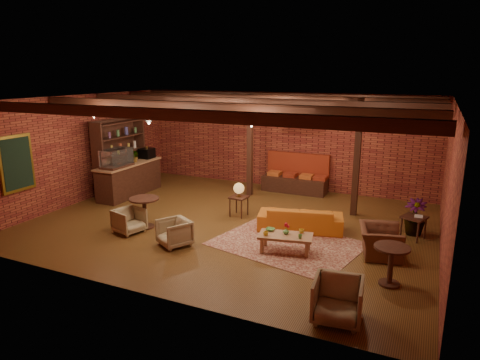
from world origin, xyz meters
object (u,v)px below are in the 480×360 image
at_px(round_table_left, 144,208).
at_px(side_table_book, 414,218).
at_px(round_table_right, 391,259).
at_px(armchair_far, 338,298).
at_px(armchair_right, 380,237).
at_px(coffee_table, 285,237).
at_px(armchair_b, 174,232).
at_px(plant_tall, 418,181).
at_px(side_table_lamp, 239,191).
at_px(sofa, 300,219).
at_px(armchair_a, 129,219).

relative_size(round_table_left, side_table_book, 1.20).
height_order(round_table_right, armchair_far, armchair_far).
bearing_deg(round_table_left, armchair_right, 7.16).
distance_m(coffee_table, round_table_right, 2.34).
bearing_deg(armchair_b, armchair_far, 9.80).
bearing_deg(side_table_book, plant_tall, 90.00).
bearing_deg(armchair_far, round_table_left, 151.85).
distance_m(armchair_right, round_table_right, 1.33).
relative_size(armchair_right, plant_tall, 0.37).
relative_size(round_table_right, armchair_far, 0.98).
relative_size(round_table_left, armchair_right, 0.79).
bearing_deg(armchair_b, side_table_lamp, 109.40).
relative_size(armchair_right, round_table_right, 1.29).
xyz_separation_m(round_table_left, armchair_right, (5.64, 0.71, -0.10)).
height_order(sofa, plant_tall, plant_tall).
relative_size(round_table_left, armchair_far, 1.00).
distance_m(sofa, round_table_right, 3.11).
bearing_deg(plant_tall, side_table_book, -90.00).
height_order(armchair_b, plant_tall, plant_tall).
height_order(armchair_b, side_table_book, armchair_b).
bearing_deg(coffee_table, armchair_right, 19.35).
height_order(armchair_a, armchair_b, armchair_b).
bearing_deg(sofa, side_table_book, 178.61).
bearing_deg(armchair_b, round_table_right, 31.34).
relative_size(round_table_right, plant_tall, 0.29).
bearing_deg(armchair_right, armchair_far, 161.40).
bearing_deg(plant_tall, armchair_b, -148.54).
bearing_deg(side_table_lamp, armchair_a, -130.63).
relative_size(coffee_table, round_table_left, 1.61).
relative_size(side_table_book, plant_tall, 0.24).
xyz_separation_m(armchair_a, armchair_b, (1.46, -0.23, 0.00)).
relative_size(side_table_lamp, side_table_book, 1.44).
bearing_deg(side_table_lamp, armchair_right, -15.98).
height_order(round_table_left, armchair_b, round_table_left).
distance_m(armchair_b, round_table_right, 4.67).
relative_size(side_table_lamp, round_table_right, 1.23).
distance_m(coffee_table, plant_tall, 3.54).
bearing_deg(sofa, armchair_far, 101.45).
bearing_deg(coffee_table, armchair_b, -163.53).
xyz_separation_m(side_table_book, round_table_right, (-0.26, -2.61, -0.01)).
height_order(coffee_table, round_table_left, round_table_left).
distance_m(sofa, armchair_a, 4.24).
xyz_separation_m(sofa, armchair_b, (-2.32, -2.14, 0.03)).
height_order(coffee_table, side_table_book, coffee_table).
xyz_separation_m(sofa, side_table_lamp, (-1.85, 0.35, 0.41)).
bearing_deg(armchair_right, round_table_left, 84.44).
distance_m(round_table_left, side_table_book, 6.56).
height_order(side_table_lamp, armchair_b, side_table_lamp).
relative_size(armchair_a, armchair_right, 0.68).
bearing_deg(armchair_b, armchair_right, 47.86).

